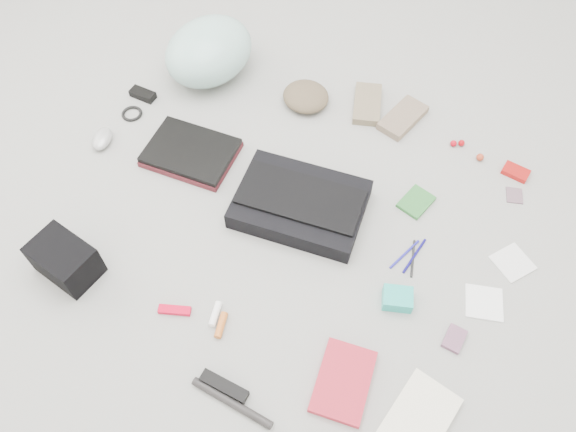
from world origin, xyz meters
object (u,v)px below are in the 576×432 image
at_px(book_red, 343,381).
at_px(camera_bag, 65,260).
at_px(accordion_wallet, 397,299).
at_px(bike_helmet, 209,51).
at_px(messenger_bag, 300,204).
at_px(laptop, 190,150).

bearing_deg(book_red, camera_bag, 175.14).
xyz_separation_m(camera_bag, accordion_wallet, (0.97, 0.31, -0.04)).
xyz_separation_m(bike_helmet, book_red, (0.93, -0.96, -0.10)).
xyz_separation_m(bike_helmet, camera_bag, (0.02, -0.97, -0.05)).
xyz_separation_m(messenger_bag, book_red, (0.34, -0.49, -0.02)).
height_order(bike_helmet, camera_bag, bike_helmet).
height_order(camera_bag, accordion_wallet, camera_bag).
bearing_deg(camera_bag, laptop, 89.22).
xyz_separation_m(messenger_bag, camera_bag, (-0.57, -0.50, 0.03)).
xyz_separation_m(laptop, camera_bag, (-0.12, -0.56, 0.03)).
bearing_deg(accordion_wallet, book_red, -118.04).
bearing_deg(laptop, messenger_bag, -9.24).
bearing_deg(camera_bag, book_red, 12.01).
distance_m(messenger_bag, laptop, 0.46).
bearing_deg(accordion_wallet, laptop, 147.11).
bearing_deg(bike_helmet, accordion_wallet, -18.23).
distance_m(laptop, bike_helmet, 0.44).
relative_size(bike_helmet, camera_bag, 1.95).
bearing_deg(camera_bag, accordion_wallet, 28.92).
height_order(bike_helmet, book_red, bike_helmet).
height_order(book_red, accordion_wallet, accordion_wallet).
xyz_separation_m(messenger_bag, laptop, (-0.45, 0.06, -0.00)).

